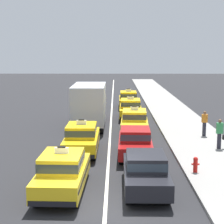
# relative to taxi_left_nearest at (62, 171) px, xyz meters

# --- Properties ---
(ground_plane) EXTENTS (160.00, 160.00, 0.00)m
(ground_plane) POSITION_rel_taxi_left_nearest_xyz_m (1.79, -1.36, -0.88)
(ground_plane) COLOR #232326
(lane_stripe_left_right) EXTENTS (0.14, 80.00, 0.01)m
(lane_stripe_left_right) POSITION_rel_taxi_left_nearest_xyz_m (1.79, 18.64, -0.87)
(lane_stripe_left_right) COLOR silver
(lane_stripe_left_right) RESTS_ON ground
(sidewalk_curb) EXTENTS (4.00, 90.00, 0.15)m
(sidewalk_curb) POSITION_rel_taxi_left_nearest_xyz_m (7.39, 13.64, -0.80)
(sidewalk_curb) COLOR gray
(sidewalk_curb) RESTS_ON ground
(taxi_left_nearest) EXTENTS (1.95, 4.61, 1.96)m
(taxi_left_nearest) POSITION_rel_taxi_left_nearest_xyz_m (0.00, 0.00, 0.00)
(taxi_left_nearest) COLOR black
(taxi_left_nearest) RESTS_ON ground
(taxi_left_second) EXTENTS (1.84, 4.57, 1.96)m
(taxi_left_second) POSITION_rel_taxi_left_nearest_xyz_m (0.26, 5.89, 0.00)
(taxi_left_second) COLOR black
(taxi_left_second) RESTS_ON ground
(box_truck_left_third) EXTENTS (2.31, 6.97, 3.27)m
(box_truck_left_third) POSITION_rel_taxi_left_nearest_xyz_m (0.23, 13.23, 0.90)
(box_truck_left_third) COLOR black
(box_truck_left_third) RESTS_ON ground
(sedan_right_nearest) EXTENTS (1.79, 4.31, 1.58)m
(sedan_right_nearest) POSITION_rel_taxi_left_nearest_xyz_m (3.40, 0.22, -0.03)
(sedan_right_nearest) COLOR black
(sedan_right_nearest) RESTS_ON ground
(sedan_right_second) EXTENTS (1.90, 4.35, 1.58)m
(sedan_right_second) POSITION_rel_taxi_left_nearest_xyz_m (3.23, 5.16, -0.03)
(sedan_right_second) COLOR black
(sedan_right_second) RESTS_ON ground
(taxi_right_third) EXTENTS (2.02, 4.64, 1.96)m
(taxi_right_third) POSITION_rel_taxi_left_nearest_xyz_m (3.48, 10.95, 0.00)
(taxi_right_third) COLOR black
(taxi_right_third) RESTS_ON ground
(taxi_right_fourth) EXTENTS (1.94, 4.61, 1.96)m
(taxi_right_fourth) POSITION_rel_taxi_left_nearest_xyz_m (3.43, 16.72, 0.00)
(taxi_right_fourth) COLOR black
(taxi_right_fourth) RESTS_ON ground
(taxi_right_fifth) EXTENTS (1.86, 4.58, 1.96)m
(taxi_right_fifth) POSITION_rel_taxi_left_nearest_xyz_m (3.45, 22.72, 0.00)
(taxi_right_fifth) COLOR black
(taxi_right_fifth) RESTS_ON ground
(pedestrian_near_crosswalk) EXTENTS (0.36, 0.24, 1.65)m
(pedestrian_near_crosswalk) POSITION_rel_taxi_left_nearest_xyz_m (8.03, 9.62, 0.11)
(pedestrian_near_crosswalk) COLOR #23232D
(pedestrian_near_crosswalk) RESTS_ON sidewalk_curb
(pedestrian_mid_block) EXTENTS (0.47, 0.24, 1.71)m
(pedestrian_mid_block) POSITION_rel_taxi_left_nearest_xyz_m (8.15, 6.41, 0.13)
(pedestrian_mid_block) COLOR #23232D
(pedestrian_mid_block) RESTS_ON sidewalk_curb
(fire_hydrant) EXTENTS (0.36, 0.22, 0.73)m
(fire_hydrant) POSITION_rel_taxi_left_nearest_xyz_m (5.87, 2.12, -0.33)
(fire_hydrant) COLOR red
(fire_hydrant) RESTS_ON sidewalk_curb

